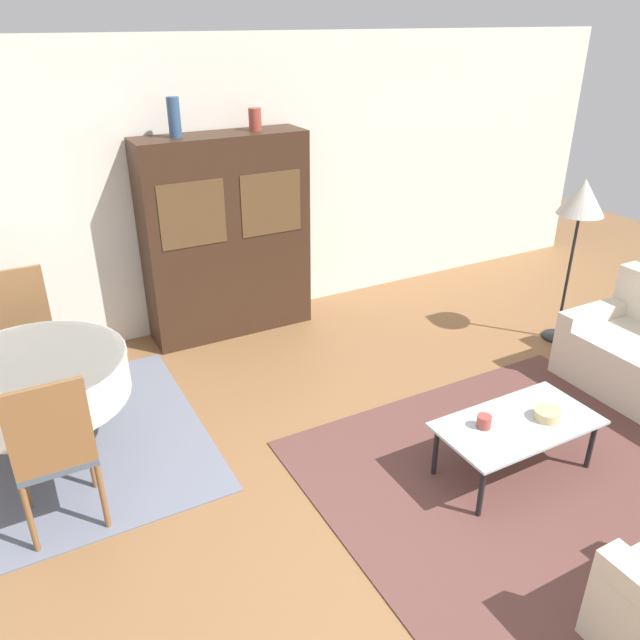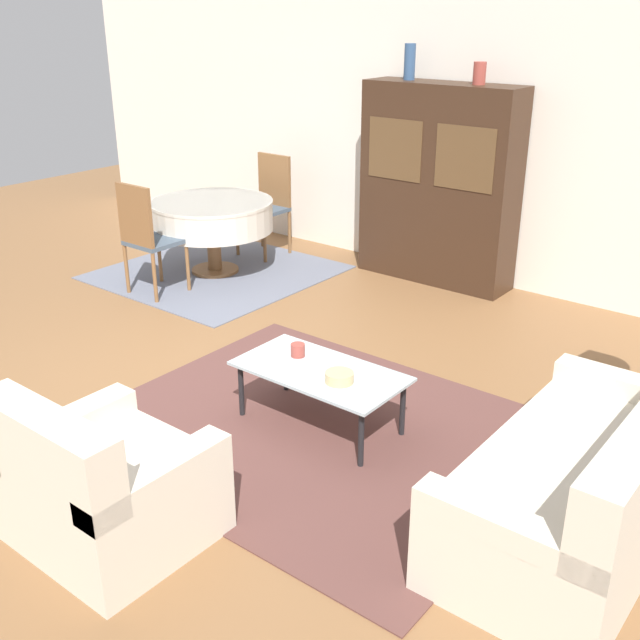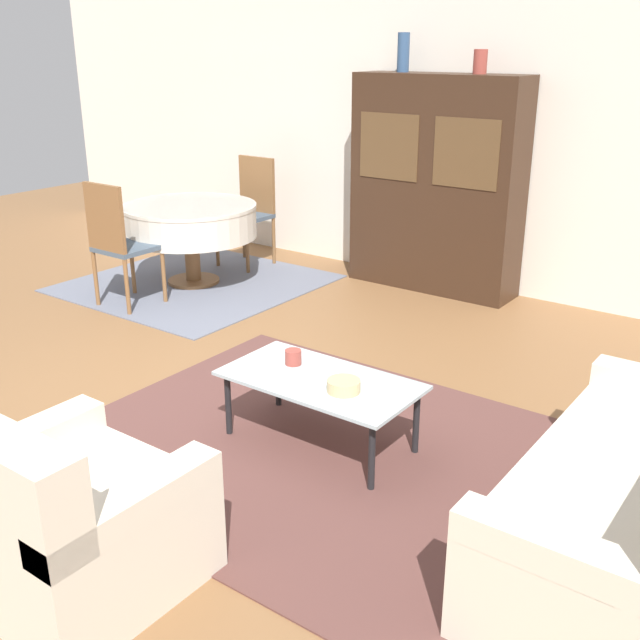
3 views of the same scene
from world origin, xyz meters
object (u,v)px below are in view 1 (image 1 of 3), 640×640
bowl (547,414)px  vase_tall (174,117)px  dining_chair_far (24,330)px  vase_short (255,119)px  coffee_table (517,427)px  display_cabinet (227,237)px  dining_table (36,380)px  cup (484,422)px  floor_lamp (582,203)px  dining_chair_near (53,447)px

bowl → vase_tall: 3.73m
dining_chair_far → vase_short: size_ratio=5.50×
bowl → coffee_table: bearing=163.8°
coffee_table → display_cabinet: 3.14m
dining_chair_far → vase_short: bearing=-169.9°
dining_table → vase_tall: bearing=39.9°
display_cabinet → coffee_table: bearing=-73.3°
vase_short → coffee_table: bearing=-79.5°
dining_table → cup: (2.51, -1.66, -0.15)m
floor_lamp → dining_chair_far: bearing=164.0°
bowl → vase_tall: bearing=116.0°
cup → dining_chair_near: bearing=161.9°
display_cabinet → cup: 3.01m
dining_chair_far → floor_lamp: (4.56, -1.31, 0.73)m
vase_short → display_cabinet: bearing=-179.8°
dining_chair_near → bowl: (2.94, -0.95, -0.17)m
display_cabinet → cup: display_cabinet is taller
dining_table → bowl: 3.45m
coffee_table → bowl: 0.22m
display_cabinet → dining_table: bearing=-146.5°
dining_chair_far → bowl: 3.95m
bowl → vase_tall: (-1.47, 3.02, 1.62)m
coffee_table → dining_table: (-2.75, 1.73, 0.23)m
dining_table → bowl: dining_table is taller
vase_short → bowl: bearing=-76.2°
coffee_table → dining_chair_near: size_ratio=1.03×
floor_lamp → cup: 2.53m
display_cabinet → dining_chair_near: 2.80m
dining_chair_far → bowl: size_ratio=5.96×
dining_chair_far → floor_lamp: bearing=164.0°
floor_lamp → vase_tall: (-3.08, 1.70, 0.72)m
dining_table → floor_lamp: size_ratio=0.79×
dining_table → display_cabinet: bearing=33.5°
cup → dining_chair_far: bearing=135.1°
dining_chair_near → vase_tall: 2.93m
dining_table → cup: size_ratio=12.81×
vase_tall → coffee_table: bearing=-66.7°
coffee_table → dining_chair_near: (-2.75, 0.89, 0.24)m
display_cabinet → vase_tall: size_ratio=5.82×
dining_chair_far → cup: dining_chair_far is taller
dining_table → bowl: (2.94, -1.79, -0.16)m
display_cabinet → vase_short: vase_short is taller
dining_chair_near → dining_chair_far: size_ratio=1.00×
dining_chair_far → vase_tall: (1.47, 0.39, 1.45)m
cup → bowl: size_ratio=0.54×
floor_lamp → cup: floor_lamp is taller
dining_chair_near → cup: size_ratio=11.13×
dining_chair_near → cup: bearing=-18.1°
display_cabinet → dining_chair_far: (-1.86, -0.39, -0.34)m
dining_chair_far → display_cabinet: bearing=-168.1°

